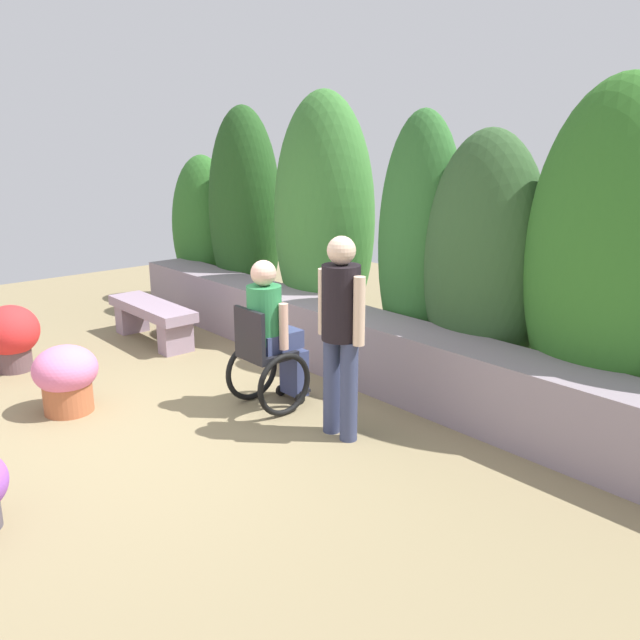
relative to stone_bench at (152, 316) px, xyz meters
The scene contains 8 objects.
ground_plane 2.57m from the stone_bench, 27.03° to the right, with size 13.45×13.45×0.00m, color #897856.
stone_retaining_wall 2.48m from the stone_bench, 23.58° to the left, with size 7.41×0.56×0.66m, color gray.
hedge_backdrop 3.02m from the stone_bench, 34.28° to the left, with size 7.91×1.04×2.84m.
stone_bench is the anchor object (origin of this frame).
person_in_wheelchair 2.48m from the stone_bench, ahead, with size 0.53×0.66×1.33m.
person_standing_companion 3.36m from the stone_bench, ahead, with size 0.49×0.30×1.62m.
flower_pot_purple_near 2.07m from the stone_bench, 47.71° to the right, with size 0.55×0.55×0.60m.
flower_pot_small_foreground 1.55m from the stone_bench, 91.32° to the right, with size 0.57×0.57×0.69m.
Camera 1 is at (4.62, -2.24, 2.33)m, focal length 37.12 mm.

